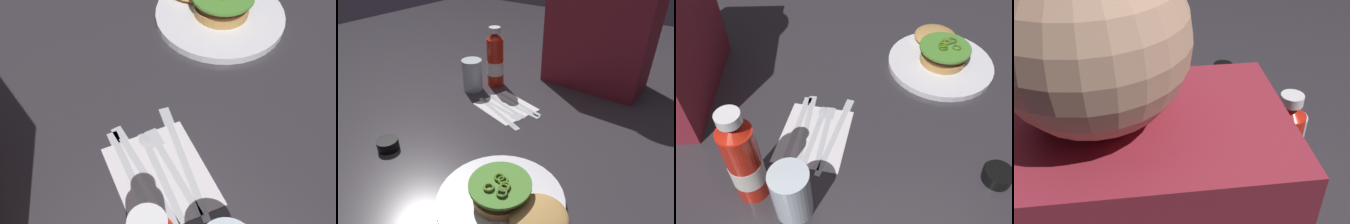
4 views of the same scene
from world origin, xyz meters
TOP-DOWN VIEW (x-y plane):
  - ground_plane at (0.00, 0.00)m, footprint 3.00×3.00m
  - dinner_plate at (0.13, -0.17)m, footprint 0.27×0.27m
  - burger_sandwich at (0.16, -0.17)m, footprint 0.22×0.13m
  - ketchup_bottle at (-0.23, 0.27)m, footprint 0.06×0.06m
  - water_glass at (-0.27, 0.19)m, footprint 0.07×0.07m
  - condiment_cup at (-0.22, -0.20)m, footprint 0.06×0.06m
  - napkin at (-0.10, 0.16)m, footprint 0.20×0.18m
  - table_knife at (-0.08, 0.11)m, footprint 0.22×0.09m
  - fork_utensil at (-0.09, 0.14)m, footprint 0.18×0.05m
  - spoon_utensil at (-0.07, 0.15)m, footprint 0.17×0.06m
  - steak_knife at (-0.07, 0.18)m, footprint 0.21×0.04m
  - butter_knife at (-0.06, 0.20)m, footprint 0.20×0.06m
  - diner_person at (0.06, 0.50)m, footprint 0.34×0.19m

SIDE VIEW (x-z plane):
  - ground_plane at x=0.00m, z-range 0.00..0.00m
  - napkin at x=-0.10m, z-range 0.00..0.00m
  - fork_utensil at x=-0.09m, z-range 0.00..0.01m
  - spoon_utensil at x=-0.07m, z-range 0.00..0.01m
  - steak_knife at x=-0.07m, z-range 0.00..0.01m
  - butter_knife at x=-0.06m, z-range 0.00..0.01m
  - table_knife at x=-0.08m, z-range 0.00..0.01m
  - dinner_plate at x=0.13m, z-range 0.00..0.02m
  - condiment_cup at x=-0.22m, z-range 0.00..0.03m
  - burger_sandwich at x=0.16m, z-range 0.01..0.06m
  - water_glass at x=-0.27m, z-range 0.00..0.11m
  - ketchup_bottle at x=-0.23m, z-range -0.01..0.20m
  - diner_person at x=0.06m, z-range -0.04..0.47m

